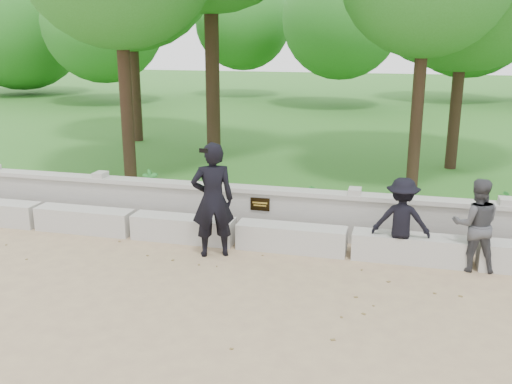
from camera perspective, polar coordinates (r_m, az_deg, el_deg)
ground at (r=8.57m, az=-5.60°, el=-9.68°), size 80.00×80.00×0.00m
lawn at (r=21.73m, az=7.00°, el=6.08°), size 40.00×22.00×0.25m
concrete_bench at (r=10.15m, az=-2.01°, el=-4.13°), size 11.90×0.45×0.45m
parapet_wall at (r=10.71m, az=-0.97°, el=-1.71°), size 12.50×0.35×0.90m
man_main at (r=9.49m, az=-4.35°, el=-0.80°), size 0.84×0.79×1.95m
visitor_left at (r=9.60m, az=21.13°, el=-3.07°), size 0.77×0.62×1.50m
visitor_mid at (r=9.53m, az=14.34°, el=-2.82°), size 0.93×0.54×1.44m
shrub_a at (r=12.06m, az=-10.43°, el=0.63°), size 0.41×0.43×0.68m
shrub_b at (r=11.14m, az=5.29°, el=-0.82°), size 0.29×0.34×0.53m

